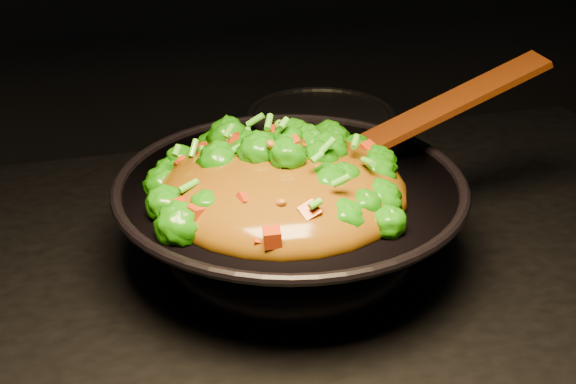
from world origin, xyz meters
name	(u,v)px	position (x,y,z in m)	size (l,w,h in m)	color
wok	(290,226)	(0.02, 0.08, 0.95)	(0.38, 0.38, 0.11)	black
stir_fry	(282,156)	(0.00, 0.06, 1.05)	(0.27, 0.27, 0.09)	#1D7408
spatula	(428,114)	(0.19, 0.12, 1.06)	(0.30, 0.04, 0.01)	#321607
back_pot	(320,149)	(0.11, 0.27, 0.95)	(0.19, 0.19, 0.11)	black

